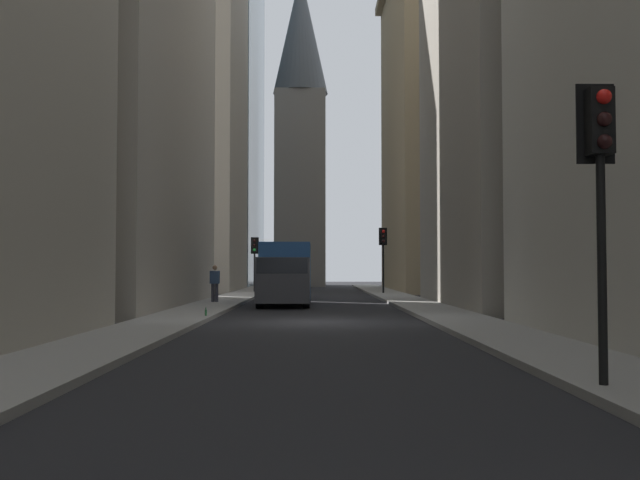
% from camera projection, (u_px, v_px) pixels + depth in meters
% --- Properties ---
extents(ground_plane, '(135.00, 135.00, 0.00)m').
position_uv_depth(ground_plane, '(316.00, 322.00, 22.66)').
color(ground_plane, black).
extents(sidewalk_right, '(90.00, 2.20, 0.14)m').
position_uv_depth(sidewalk_right, '(174.00, 319.00, 22.63)').
color(sidewalk_right, gray).
rests_on(sidewalk_right, ground_plane).
extents(sidewalk_left, '(90.00, 2.20, 0.14)m').
position_uv_depth(sidewalk_left, '(459.00, 319.00, 22.69)').
color(sidewalk_left, gray).
rests_on(sidewalk_left, ground_plane).
extents(building_left_far, '(16.20, 10.50, 26.40)m').
position_uv_depth(building_left_far, '(458.00, 113.00, 53.40)').
color(building_left_far, '#9E8966').
rests_on(building_left_far, ground_plane).
extents(building_left_midfar, '(14.25, 10.50, 27.04)m').
position_uv_depth(building_left_midfar, '(554.00, 2.00, 31.90)').
color(building_left_midfar, gray).
rests_on(building_left_midfar, ground_plane).
extents(building_right_far, '(12.06, 10.50, 30.65)m').
position_uv_depth(building_right_far, '(172.00, 83.00, 52.81)').
color(building_right_far, gray).
rests_on(building_right_far, ground_plane).
extents(church_spire, '(5.16, 5.16, 30.02)m').
position_uv_depth(church_spire, '(300.00, 120.00, 67.84)').
color(church_spire, gray).
rests_on(church_spire, ground_plane).
extents(delivery_truck, '(6.46, 2.25, 2.84)m').
position_uv_depth(delivery_truck, '(285.00, 273.00, 32.47)').
color(delivery_truck, '#285699').
rests_on(delivery_truck, ground_plane).
extents(sedan_navy, '(4.30, 1.78, 1.42)m').
position_uv_depth(sedan_navy, '(292.00, 286.00, 41.26)').
color(sedan_navy, navy).
rests_on(sedan_navy, ground_plane).
extents(traffic_light_foreground, '(0.43, 0.52, 4.07)m').
position_uv_depth(traffic_light_foreground, '(600.00, 161.00, 9.62)').
color(traffic_light_foreground, black).
rests_on(traffic_light_foreground, sidewalk_left).
extents(traffic_light_midblock, '(0.43, 0.52, 4.11)m').
position_uv_depth(traffic_light_midblock, '(383.00, 245.00, 45.23)').
color(traffic_light_midblock, black).
rests_on(traffic_light_midblock, sidewalk_left).
extents(traffic_light_far_junction, '(0.43, 0.52, 3.62)m').
position_uv_depth(traffic_light_far_junction, '(255.00, 252.00, 47.74)').
color(traffic_light_far_junction, black).
rests_on(traffic_light_far_junction, sidewalk_right).
extents(pedestrian, '(0.26, 0.44, 1.69)m').
position_uv_depth(pedestrian, '(215.00, 282.00, 33.05)').
color(pedestrian, '#33333D').
rests_on(pedestrian, sidewalk_right).
extents(discarded_bottle, '(0.07, 0.07, 0.27)m').
position_uv_depth(discarded_bottle, '(206.00, 312.00, 23.36)').
color(discarded_bottle, '#236033').
rests_on(discarded_bottle, sidewalk_right).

